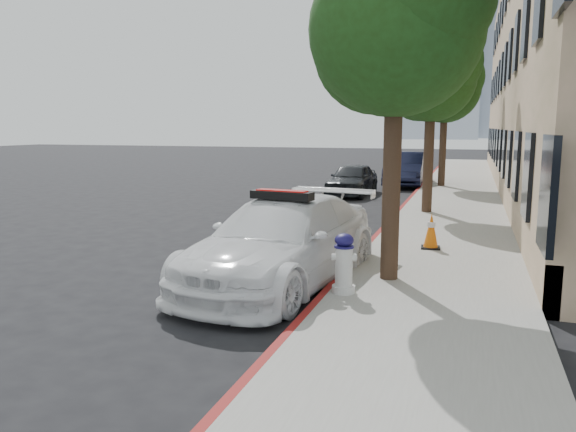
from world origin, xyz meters
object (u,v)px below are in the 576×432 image
(parked_car_mid, at_px, (352,179))
(fire_hydrant, at_px, (344,264))
(police_car, at_px, (282,241))
(traffic_cone, at_px, (431,231))
(parked_car_far, at_px, (405,169))

(parked_car_mid, height_order, fire_hydrant, parked_car_mid)
(police_car, height_order, traffic_cone, police_car)
(parked_car_far, bearing_deg, police_car, -93.12)
(police_car, relative_size, parked_car_far, 1.14)
(parked_car_far, bearing_deg, traffic_cone, -84.01)
(fire_hydrant, distance_m, traffic_cone, 3.89)
(fire_hydrant, height_order, traffic_cone, fire_hydrant)
(police_car, relative_size, fire_hydrant, 5.73)
(parked_car_mid, bearing_deg, parked_car_far, 72.94)
(parked_car_far, height_order, traffic_cone, parked_car_far)
(police_car, bearing_deg, traffic_cone, 60.58)
(parked_car_far, distance_m, fire_hydrant, 18.06)
(parked_car_mid, xyz_separation_m, traffic_cone, (3.76, -9.88, -0.12))
(police_car, relative_size, parked_car_mid, 1.43)
(fire_hydrant, bearing_deg, parked_car_far, 77.47)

